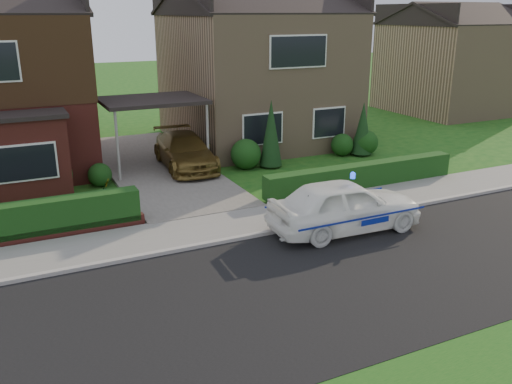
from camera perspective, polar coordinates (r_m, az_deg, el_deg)
ground at (r=12.29m, az=3.67°, el=-10.30°), size 120.00×120.00×0.00m
road at (r=12.29m, az=3.67°, el=-10.30°), size 60.00×6.00×0.02m
kerb at (r=14.73m, az=-2.12°, el=-4.95°), size 60.00×0.16×0.12m
sidewalk at (r=15.63m, az=-3.67°, el=-3.60°), size 60.00×2.00×0.10m
driveway at (r=21.85m, az=-10.50°, el=2.61°), size 3.80×12.00×0.12m
house_right at (r=25.98m, az=-0.09°, el=13.49°), size 7.50×8.06×7.25m
carport_link at (r=21.26m, az=-10.87°, el=9.33°), size 3.80×3.00×2.77m
hedge_left at (r=15.96m, az=-25.38°, el=-5.16°), size 7.50×0.55×0.90m
hedge_right at (r=19.38m, az=10.99°, el=0.36°), size 7.50×0.55×0.80m
shrub_left_mid at (r=19.44m, az=-20.65°, el=1.58°), size 1.32×1.32×1.32m
shrub_left_near at (r=19.96m, az=-16.11°, el=1.75°), size 0.84×0.84×0.84m
shrub_right_near at (r=21.29m, az=-1.08°, el=4.01°), size 1.20×1.20×1.20m
shrub_right_mid at (r=23.63m, az=9.06°, el=4.93°), size 0.96×0.96×0.96m
shrub_right_far at (r=23.95m, az=11.46°, el=5.13°), size 1.08×1.08×1.08m
conifer_a at (r=21.38m, az=1.59°, el=6.00°), size 0.90×0.90×2.60m
conifer_b at (r=23.71m, az=11.15°, el=6.40°), size 0.90×0.90×2.20m
neighbour_right at (r=36.01m, az=19.76°, el=12.12°), size 6.50×7.00×5.20m
police_car at (r=15.35m, az=9.33°, el=-1.44°), size 4.04×4.47×1.66m
driveway_car at (r=21.29m, az=-7.50°, el=4.32°), size 2.12×4.57×1.29m
potted_plant_b at (r=18.55m, az=-15.57°, el=0.29°), size 0.48×0.47×0.68m
potted_plant_c at (r=16.33m, az=-22.74°, el=-2.74°), size 0.50×0.50×0.81m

